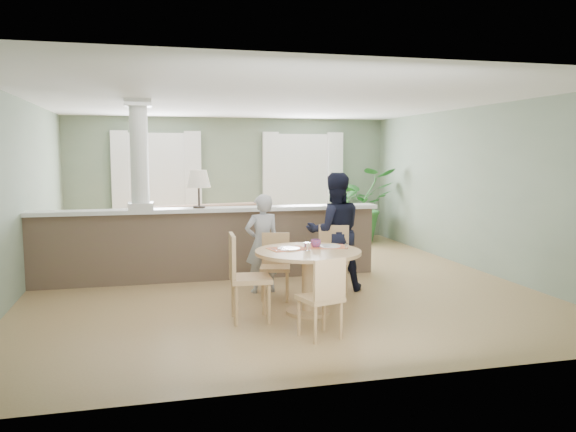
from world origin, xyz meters
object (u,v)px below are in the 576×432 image
object	(u,v)px
chair_far_boy	(275,263)
chair_far_man	(333,257)
houseplant	(360,205)
chair_side	(244,273)
man_person	(335,232)
chair_near	(324,294)
sofa	(214,232)
dining_table	(308,263)
child_person	(262,243)

from	to	relation	value
chair_far_boy	chair_far_man	size ratio (longest dim) A/B	0.90
houseplant	chair_side	bearing A→B (deg)	-123.40
houseplant	chair_far_boy	world-z (taller)	houseplant
man_person	houseplant	bearing A→B (deg)	-110.79
chair_near	chair_side	world-z (taller)	chair_side
sofa	man_person	world-z (taller)	man_person
dining_table	chair_far_boy	bearing A→B (deg)	105.59
sofa	dining_table	distance (m)	4.03
child_person	chair_far_boy	bearing A→B (deg)	98.98
houseplant	chair_far_man	size ratio (longest dim) A/B	1.70
man_person	chair_far_boy	bearing A→B (deg)	19.12
chair_side	sofa	bearing A→B (deg)	1.38
houseplant	man_person	world-z (taller)	man_person
sofa	man_person	xyz separation A→B (m)	(1.36, -2.93, 0.35)
sofa	chair_side	distance (m)	4.10
chair_side	man_person	world-z (taller)	man_person
houseplant	chair_far_boy	distance (m)	5.17
dining_table	chair_side	distance (m)	0.82
chair_near	chair_side	xyz separation A→B (m)	(-0.70, 0.85, 0.08)
child_person	man_person	bearing A→B (deg)	164.85
chair_far_boy	chair_side	world-z (taller)	chair_side
dining_table	child_person	world-z (taller)	child_person
sofa	chair_far_man	size ratio (longest dim) A/B	3.45
chair_far_man	chair_side	size ratio (longest dim) A/B	0.94
chair_near	child_person	xyz separation A→B (m)	(-0.22, 2.13, 0.21)
sofa	man_person	size ratio (longest dim) A/B	1.98
sofa	chair_side	world-z (taller)	chair_side
chair_far_man	chair_near	xyz separation A→B (m)	(-0.67, -1.70, -0.05)
chair_far_boy	man_person	world-z (taller)	man_person
sofa	chair_near	world-z (taller)	sofa
dining_table	man_person	world-z (taller)	man_person
chair_side	chair_far_man	bearing A→B (deg)	-54.81
chair_near	dining_table	bearing A→B (deg)	-112.90
houseplant	chair_far_boy	xyz separation A→B (m)	(-2.86, -4.30, -0.34)
chair_side	houseplant	bearing A→B (deg)	-30.14
dining_table	chair_far_man	distance (m)	0.91
dining_table	man_person	size ratio (longest dim) A/B	0.77
sofa	chair_side	size ratio (longest dim) A/B	3.25
chair_near	child_person	world-z (taller)	child_person
dining_table	chair_near	bearing A→B (deg)	-96.62
houseplant	man_person	size ratio (longest dim) A/B	0.98
sofa	chair_side	xyz separation A→B (m)	(-0.13, -4.10, 0.08)
dining_table	chair_far_man	world-z (taller)	chair_far_man
sofa	chair_far_boy	bearing A→B (deg)	-94.13
chair_far_boy	chair_far_man	distance (m)	0.78
dining_table	man_person	bearing A→B (deg)	56.54
dining_table	houseplant	bearing A→B (deg)	62.63
dining_table	child_person	distance (m)	1.20
houseplant	chair_side	distance (m)	6.27
chair_near	houseplant	bearing A→B (deg)	-130.65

